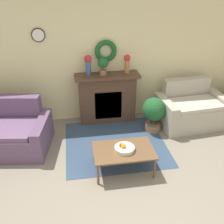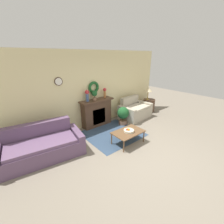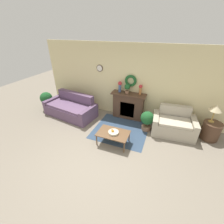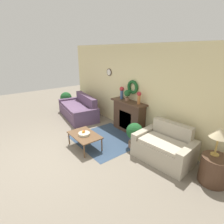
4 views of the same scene
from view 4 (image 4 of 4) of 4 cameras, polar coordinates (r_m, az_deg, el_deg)
name	(u,v)px [view 4 (image 4 of 4)]	position (r m, az deg, el deg)	size (l,w,h in m)	color
ground_plane	(54,156)	(4.77, -18.47, -13.48)	(16.00, 16.00, 0.00)	gray
floor_rug	(107,139)	(5.30, -1.76, -8.81)	(1.80, 1.71, 0.01)	#334760
wall_back	(132,89)	(5.60, 6.55, 7.40)	(6.80, 0.16, 2.70)	beige
fireplace	(129,116)	(5.63, 5.46, -1.39)	(1.27, 0.41, 1.02)	#4C3323
couch_left	(79,110)	(7.03, -10.82, 0.79)	(2.16, 1.26, 0.85)	#604766
loveseat_right	(164,147)	(4.46, 16.69, -11.02)	(1.40, 0.97, 0.87)	#B2A893
coffee_table	(85,136)	(4.79, -8.96, -7.66)	(0.93, 0.61, 0.39)	brown
fruit_bowl	(84,134)	(4.74, -9.10, -6.98)	(0.31, 0.31, 0.12)	beige
side_table_by_loveseat	(214,170)	(4.16, 30.35, -15.98)	(0.54, 0.54, 0.58)	#4C3323
table_lamp	(219,134)	(3.87, 31.66, -6.00)	(0.35, 0.35, 0.58)	#B28E42
vase_on_mantel_left	(122,92)	(5.67, 3.22, 6.62)	(0.15, 0.15, 0.40)	#3D5684
vase_on_mantel_right	(139,97)	(5.14, 8.82, 4.90)	(0.13, 0.13, 0.37)	#AD6B38
potted_plant_on_mantel	(127,94)	(5.45, 5.04, 5.83)	(0.21, 0.21, 0.35)	#8E664C
potted_plant_floor_by_couch	(66,98)	(8.08, -14.76, 4.33)	(0.50, 0.50, 0.76)	#8E664C
potted_plant_floor_by_loveseat	(135,133)	(4.77, 7.37, -6.85)	(0.45, 0.45, 0.69)	#8E664C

